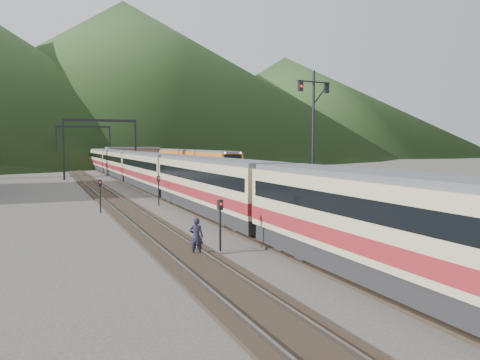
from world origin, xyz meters
name	(u,v)px	position (x,y,z in m)	size (l,w,h in m)	color
ground	(438,307)	(0.00, 0.00, 0.00)	(400.00, 400.00, 0.00)	#47423D
track_main	(146,187)	(0.00, 40.00, 0.07)	(2.60, 200.00, 0.23)	black
track_far	(98,189)	(-5.00, 40.00, 0.07)	(2.60, 200.00, 0.23)	black
track_second	(244,183)	(11.50, 40.00, 0.07)	(2.60, 200.00, 0.23)	black
platform	(202,183)	(5.60, 38.00, 0.50)	(8.00, 100.00, 1.00)	gray
gantry_near	(100,137)	(-2.85, 55.00, 5.59)	(9.55, 0.25, 8.00)	black
gantry_far	(84,139)	(-2.85, 80.00, 5.59)	(9.55, 0.25, 8.00)	black
station_shed	(133,155)	(5.60, 78.00, 2.57)	(9.40, 4.40, 3.10)	brown
hill_b	(124,78)	(30.00, 230.00, 37.50)	(220.00, 220.00, 75.00)	#314A20
hill_c	(285,105)	(110.00, 210.00, 25.00)	(160.00, 160.00, 50.00)	#314A20
main_train	(150,172)	(0.00, 37.86, 1.86)	(2.67, 91.72, 3.26)	#C9BF8E
second_train	(187,161)	(11.50, 62.61, 1.95)	(2.82, 38.37, 3.44)	orange
signal_mast	(313,127)	(3.31, 12.09, 5.63)	(2.19, 0.43, 7.65)	black
short_signal_a	(220,218)	(-3.27, 9.10, 1.46)	(0.26, 0.22, 2.27)	black
short_signal_b	(159,186)	(-2.16, 25.17, 1.46)	(0.27, 0.24, 2.27)	black
short_signal_c	(100,192)	(-6.72, 22.94, 1.46)	(0.24, 0.19, 2.27)	black
worker	(196,237)	(-4.48, 8.76, 0.81)	(0.59, 0.39, 1.61)	#1F1E2F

